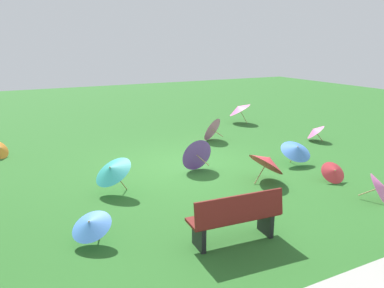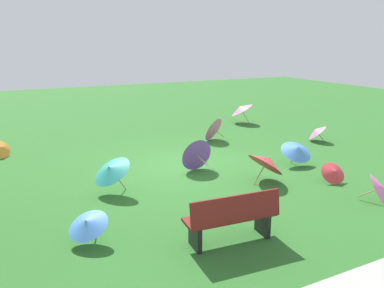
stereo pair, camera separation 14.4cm
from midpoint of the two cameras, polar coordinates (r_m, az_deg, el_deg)
ground at (r=10.45m, az=-0.66°, el=-3.20°), size 40.00×40.00×0.00m
park_bench at (r=6.47m, az=6.71°, el=-10.86°), size 1.63×0.60×0.90m
parasol_teal_0 at (r=8.54m, az=-11.61°, el=-3.74°), size 1.04×1.08×0.87m
parasol_orange_0 at (r=12.37m, az=-26.34°, el=-0.56°), size 0.76×0.75×0.55m
parasol_blue_0 at (r=10.71m, az=15.80°, el=-0.82°), size 0.91×0.90×0.72m
parasol_purple_0 at (r=9.95m, az=0.91°, el=-1.51°), size 0.89×0.81×0.88m
parasol_pink_0 at (r=8.93m, az=26.84°, el=-5.94°), size 0.84×0.80×0.66m
parasol_pink_1 at (r=13.55m, az=18.37°, el=1.85°), size 0.91×0.91×0.63m
parasol_pink_3 at (r=12.94m, az=3.30°, el=2.33°), size 1.00×0.86×0.84m
parasol_pink_4 at (r=15.86m, az=7.59°, el=5.31°), size 1.31×1.31×0.94m
parasol_red_1 at (r=9.29m, az=11.62°, el=-2.57°), size 0.91×0.97×0.87m
parasol_blue_2 at (r=6.64m, az=-14.81°, el=-11.41°), size 0.94×0.94×0.59m
parasol_red_2 at (r=9.76m, az=20.85°, el=-3.97°), size 0.69×0.62×0.51m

